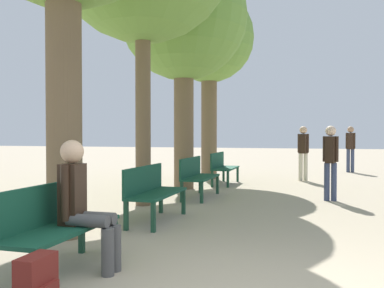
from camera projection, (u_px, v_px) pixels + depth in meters
The scene contains 11 objects.
bench_row_0 at pixel (54, 222), 4.28m from camera, with size 0.51×1.53×0.88m.
bench_row_1 at pixel (152, 189), 6.83m from camera, with size 0.51×1.53×0.88m.
bench_row_2 at pixel (197, 174), 9.38m from camera, with size 0.51×1.53×0.88m.
bench_row_3 at pixel (222, 166), 11.93m from camera, with size 0.51×1.53×0.88m.
tree_row_2 at pixel (184, 19), 10.87m from camera, with size 3.25×3.25×6.03m.
tree_row_3 at pixel (209, 41), 13.44m from camera, with size 2.82×2.82×5.85m.
person_seated at pixel (83, 201), 4.35m from camera, with size 0.62×0.35×1.34m.
backpack at pixel (37, 288), 3.22m from camera, with size 0.21×0.33×0.48m.
pedestrian_near at pixel (350, 146), 15.65m from camera, with size 0.34×0.30×1.68m.
pedestrian_mid at pixel (303, 150), 12.77m from camera, with size 0.33×0.27×1.63m.
pedestrian_far at pixel (331, 158), 8.93m from camera, with size 0.32×0.26×1.57m.
Camera 1 is at (0.57, -3.29, 1.39)m, focal length 40.00 mm.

